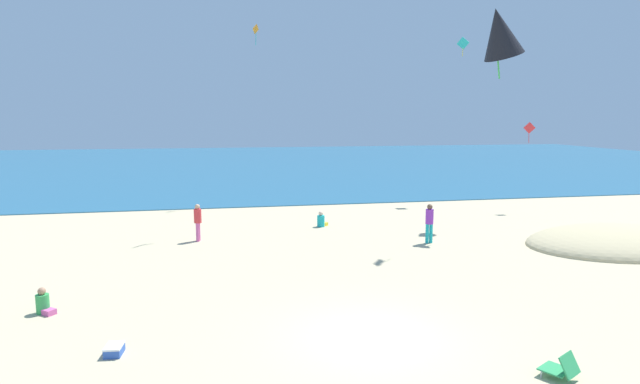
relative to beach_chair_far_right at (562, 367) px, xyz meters
name	(u,v)px	position (x,y,z in m)	size (l,w,h in m)	color
ground_plane	(304,243)	(-3.24, 12.73, -0.25)	(120.00, 120.00, 0.00)	#C6B58C
ocean_water	(248,163)	(-3.24, 51.98, -0.22)	(120.00, 60.00, 0.05)	#236084
dune_mound	(620,245)	(9.64, 9.67, -0.25)	(8.05, 5.63, 1.58)	#C8B484
beach_chair_far_right	(562,367)	(0.00, 0.00, 0.00)	(0.82, 0.86, 0.57)	#2D9956
cooler_box	(114,350)	(-9.23, 2.96, -0.14)	(0.42, 0.54, 0.22)	#2D56B7
person_0	(429,221)	(1.95, 11.63, 0.72)	(0.39, 0.39, 1.68)	#19ADB2
person_1	(44,304)	(-11.58, 6.00, 0.02)	(0.64, 0.60, 0.73)	green
person_2	(198,220)	(-7.69, 13.89, 0.68)	(0.38, 0.38, 1.61)	#D8599E
person_3	(321,221)	(-1.88, 15.84, 0.03)	(0.66, 0.65, 0.76)	#19ADB2
kite_teal	(463,44)	(8.55, 22.75, 9.61)	(0.67, 0.49, 1.20)	#1EADAD
kite_orange	(256,30)	(-4.25, 24.52, 10.32)	(0.41, 0.47, 1.26)	orange
kite_white	(495,37)	(6.80, 15.68, 8.96)	(1.00, 0.94, 1.49)	white
kite_black	(500,33)	(-1.30, 0.77, 6.73)	(1.25, 1.08, 1.46)	black
kite_red	(529,128)	(10.63, 18.28, 4.41)	(0.62, 0.29, 1.18)	red
kite_green	(499,39)	(5.89, 13.61, 8.58)	(0.35, 0.48, 1.07)	green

